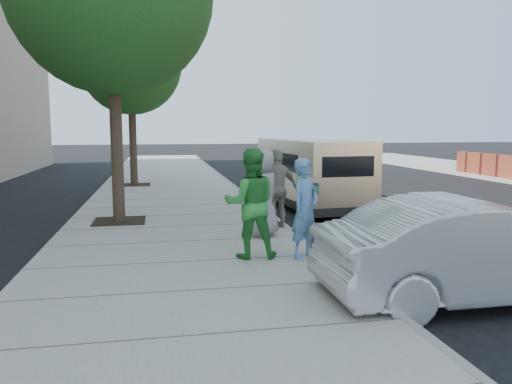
{
  "coord_description": "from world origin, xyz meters",
  "views": [
    {
      "loc": [
        -1.34,
        -9.64,
        2.37
      ],
      "look_at": [
        0.51,
        -0.12,
        1.1
      ],
      "focal_mm": 35.0,
      "sensor_mm": 36.0,
      "label": 1
    }
  ],
  "objects_px": {
    "tree_far": "(132,59)",
    "person_gray_shirt": "(263,193)",
    "sedan": "(476,250)",
    "person_officer": "(305,208)",
    "parking_meter": "(311,202)",
    "person_striped_polo": "(278,189)",
    "van": "(310,172)",
    "person_green_shirt": "(251,203)"
  },
  "relations": [
    {
      "from": "tree_far",
      "to": "person_gray_shirt",
      "type": "distance_m",
      "value": 10.97
    },
    {
      "from": "tree_far",
      "to": "sedan",
      "type": "distance_m",
      "value": 15.24
    },
    {
      "from": "tree_far",
      "to": "person_officer",
      "type": "height_order",
      "value": "tree_far"
    },
    {
      "from": "parking_meter",
      "to": "person_striped_polo",
      "type": "xyz_separation_m",
      "value": [
        -0.05,
        2.3,
        -0.04
      ]
    },
    {
      "from": "sedan",
      "to": "person_officer",
      "type": "height_order",
      "value": "person_officer"
    },
    {
      "from": "van",
      "to": "person_gray_shirt",
      "type": "bearing_deg",
      "value": -122.78
    },
    {
      "from": "van",
      "to": "person_striped_polo",
      "type": "bearing_deg",
      "value": -121.95
    },
    {
      "from": "van",
      "to": "sedan",
      "type": "distance_m",
      "value": 8.07
    },
    {
      "from": "parking_meter",
      "to": "person_officer",
      "type": "height_order",
      "value": "person_officer"
    },
    {
      "from": "van",
      "to": "person_green_shirt",
      "type": "relative_size",
      "value": 2.96
    },
    {
      "from": "person_striped_polo",
      "to": "van",
      "type": "bearing_deg",
      "value": -139.58
    },
    {
      "from": "van",
      "to": "person_green_shirt",
      "type": "distance_m",
      "value": 6.41
    },
    {
      "from": "tree_far",
      "to": "van",
      "type": "xyz_separation_m",
      "value": [
        5.23,
        -5.68,
        -3.82
      ]
    },
    {
      "from": "sedan",
      "to": "tree_far",
      "type": "bearing_deg",
      "value": 19.94
    },
    {
      "from": "person_officer",
      "to": "person_striped_polo",
      "type": "xyz_separation_m",
      "value": [
        0.14,
        2.57,
        0.02
      ]
    },
    {
      "from": "van",
      "to": "person_officer",
      "type": "distance_m",
      "value": 6.26
    },
    {
      "from": "tree_far",
      "to": "person_green_shirt",
      "type": "relative_size",
      "value": 3.48
    },
    {
      "from": "parking_meter",
      "to": "person_green_shirt",
      "type": "distance_m",
      "value": 1.09
    },
    {
      "from": "sedan",
      "to": "person_striped_polo",
      "type": "xyz_separation_m",
      "value": [
        -1.65,
        4.67,
        0.31
      ]
    },
    {
      "from": "person_green_shirt",
      "to": "person_striped_polo",
      "type": "bearing_deg",
      "value": -107.86
    },
    {
      "from": "sedan",
      "to": "person_officer",
      "type": "bearing_deg",
      "value": 39.94
    },
    {
      "from": "person_officer",
      "to": "person_gray_shirt",
      "type": "bearing_deg",
      "value": 62.21
    },
    {
      "from": "parking_meter",
      "to": "person_gray_shirt",
      "type": "bearing_deg",
      "value": 121.65
    },
    {
      "from": "person_officer",
      "to": "person_gray_shirt",
      "type": "relative_size",
      "value": 0.96
    },
    {
      "from": "parking_meter",
      "to": "person_striped_polo",
      "type": "distance_m",
      "value": 2.3
    },
    {
      "from": "tree_far",
      "to": "person_striped_polo",
      "type": "relative_size",
      "value": 3.74
    },
    {
      "from": "parking_meter",
      "to": "van",
      "type": "relative_size",
      "value": 0.23
    },
    {
      "from": "tree_far",
      "to": "person_green_shirt",
      "type": "xyz_separation_m",
      "value": [
        2.42,
        -11.44,
        -3.8
      ]
    },
    {
      "from": "parking_meter",
      "to": "person_green_shirt",
      "type": "bearing_deg",
      "value": -164.02
    },
    {
      "from": "parking_meter",
      "to": "person_gray_shirt",
      "type": "height_order",
      "value": "person_gray_shirt"
    },
    {
      "from": "van",
      "to": "person_officer",
      "type": "bearing_deg",
      "value": -112.09
    },
    {
      "from": "tree_far",
      "to": "van",
      "type": "relative_size",
      "value": 1.18
    },
    {
      "from": "tree_far",
      "to": "person_officer",
      "type": "xyz_separation_m",
      "value": [
        3.32,
        -11.64,
        -3.88
      ]
    },
    {
      "from": "parking_meter",
      "to": "van",
      "type": "xyz_separation_m",
      "value": [
        1.72,
        5.69,
        0.0
      ]
    },
    {
      "from": "person_officer",
      "to": "person_green_shirt",
      "type": "xyz_separation_m",
      "value": [
        -0.9,
        0.2,
        0.08
      ]
    },
    {
      "from": "person_gray_shirt",
      "to": "person_striped_polo",
      "type": "height_order",
      "value": "person_gray_shirt"
    },
    {
      "from": "van",
      "to": "tree_far",
      "type": "bearing_deg",
      "value": 128.32
    },
    {
      "from": "sedan",
      "to": "person_striped_polo",
      "type": "bearing_deg",
      "value": 19.03
    },
    {
      "from": "tree_far",
      "to": "parking_meter",
      "type": "height_order",
      "value": "tree_far"
    },
    {
      "from": "van",
      "to": "sedan",
      "type": "height_order",
      "value": "van"
    },
    {
      "from": "van",
      "to": "person_striped_polo",
      "type": "distance_m",
      "value": 3.82
    },
    {
      "from": "person_gray_shirt",
      "to": "person_green_shirt",
      "type": "bearing_deg",
      "value": 29.14
    }
  ]
}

